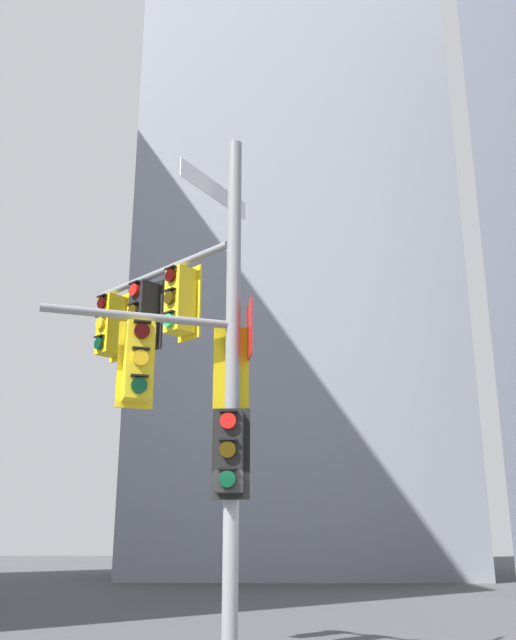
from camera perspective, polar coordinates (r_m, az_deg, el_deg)
building_mid_block at (r=43.39m, az=2.63°, el=15.56°), size 14.96×14.96×50.49m
signal_pole_assembly at (r=9.87m, az=-6.08°, el=-3.00°), size 2.73×3.23×7.27m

